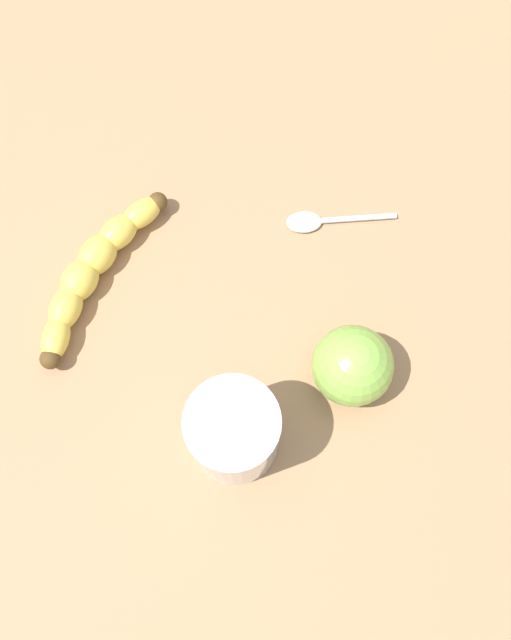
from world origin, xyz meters
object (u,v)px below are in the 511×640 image
(smoothie_glass, at_px, (234,433))
(green_apple_fruit, at_px, (352,366))
(banana, at_px, (93,270))
(teaspoon, at_px, (311,222))

(smoothie_glass, distance_m, green_apple_fruit, 0.12)
(smoothie_glass, bearing_deg, banana, -26.77)
(smoothie_glass, relative_size, teaspoon, 0.90)
(teaspoon, bearing_deg, smoothie_glass, 67.12)
(banana, height_order, teaspoon, banana)
(smoothie_glass, bearing_deg, teaspoon, -85.75)
(banana, height_order, green_apple_fruit, green_apple_fruit)
(banana, distance_m, teaspoon, 0.22)
(banana, xyz_separation_m, green_apple_fruit, (-0.26, -0.00, 0.02))
(banana, distance_m, smoothie_glass, 0.21)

